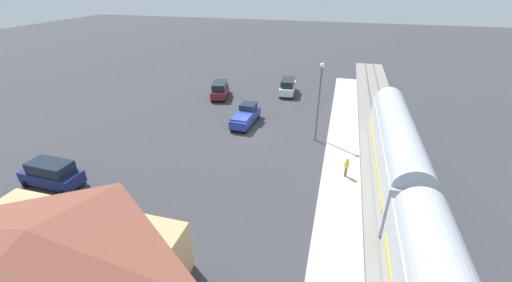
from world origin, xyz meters
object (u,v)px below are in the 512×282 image
object	(u,v)px
station_building	(41,267)
pedestrian_on_platform	(347,166)
passenger_train	(413,213)
light_pole_near_platform	(320,94)
suv_maroon	(220,89)
pickup_blue	(246,116)
suv_white	(288,86)
suv_navy	(52,174)

from	to	relation	value
station_building	pedestrian_on_platform	xyz separation A→B (m)	(-14.33, -15.60, -1.29)
station_building	pedestrian_on_platform	size ratio (longest dim) A/B	7.43
passenger_train	station_building	bearing A→B (deg)	25.66
passenger_train	station_building	distance (m)	19.97
light_pole_near_platform	suv_maroon	bearing A→B (deg)	-34.34
station_building	light_pole_near_platform	distance (m)	24.93
suv_maroon	light_pole_near_platform	bearing A→B (deg)	145.66
passenger_train	light_pole_near_platform	xyz separation A→B (m)	(6.80, -13.49, 2.18)
pedestrian_on_platform	light_pole_near_platform	world-z (taller)	light_pole_near_platform
passenger_train	suv_maroon	distance (m)	31.44
suv_maroon	passenger_train	bearing A→B (deg)	132.21
station_building	pedestrian_on_platform	bearing A→B (deg)	-132.56
pickup_blue	light_pole_near_platform	xyz separation A→B (m)	(-8.16, 2.08, 4.01)
suv_maroon	suv_white	bearing A→B (deg)	-156.34
suv_navy	light_pole_near_platform	size ratio (longest dim) A/B	0.62
station_building	suv_white	world-z (taller)	station_building
suv_white	suv_navy	bearing A→B (deg)	62.45
passenger_train	pedestrian_on_platform	world-z (taller)	passenger_train
station_building	suv_navy	xyz separation A→B (m)	(8.44, -8.45, -1.42)
suv_white	station_building	bearing A→B (deg)	80.76
pedestrian_on_platform	suv_maroon	distance (m)	23.86
light_pole_near_platform	pedestrian_on_platform	bearing A→B (deg)	115.59
station_building	suv_white	xyz separation A→B (m)	(-5.83, -35.81, -1.42)
pickup_blue	suv_navy	bearing A→B (deg)	53.92
pedestrian_on_platform	suv_maroon	world-z (taller)	suv_maroon
station_building	suv_navy	world-z (taller)	station_building
passenger_train	suv_navy	xyz separation A→B (m)	(26.44, 0.19, -1.71)
suv_maroon	light_pole_near_platform	xyz separation A→B (m)	(-14.29, 9.77, 3.89)
pickup_blue	light_pole_near_platform	size ratio (longest dim) A/B	0.68
station_building	suv_maroon	distance (m)	32.08
passenger_train	suv_maroon	bearing A→B (deg)	-47.79
pedestrian_on_platform	light_pole_near_platform	distance (m)	8.16
pedestrian_on_platform	suv_maroon	size ratio (longest dim) A/B	0.33
station_building	passenger_train	bearing A→B (deg)	-154.34
light_pole_near_platform	suv_white	bearing A→B (deg)	-68.54
suv_navy	suv_white	bearing A→B (deg)	-117.55
suv_navy	suv_maroon	xyz separation A→B (m)	(-5.35, -23.44, 0.00)
pedestrian_on_platform	suv_navy	world-z (taller)	suv_navy
passenger_train	pedestrian_on_platform	size ratio (longest dim) A/B	20.21
suv_white	pickup_blue	bearing A→B (deg)	76.48
station_building	pickup_blue	world-z (taller)	station_building
pedestrian_on_platform	station_building	bearing A→B (deg)	47.44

